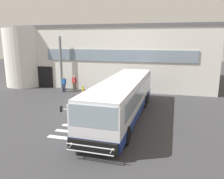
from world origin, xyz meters
TOP-DOWN VIEW (x-y plane):
  - ground_plane at (0.00, 0.00)m, footprint 80.00×90.00m
  - bay_paint_stripes at (2.00, -4.20)m, footprint 4.40×3.96m
  - terminal_building at (-0.69, 11.63)m, footprint 23.71×13.80m
  - entry_support_column at (-5.13, 5.40)m, footprint 0.28×0.28m
  - bus_main_foreground at (3.26, -1.73)m, footprint 3.28×12.38m
  - passenger_near_column at (-4.33, 4.26)m, footprint 0.59×0.25m
  - passenger_by_doorway at (-3.53, 5.15)m, footprint 0.58×0.29m
  - safety_bollard_yellow at (-1.92, 3.60)m, footprint 0.18×0.18m

SIDE VIEW (x-z plane):
  - ground_plane at x=0.00m, z-range -0.02..0.00m
  - bay_paint_stripes at x=2.00m, z-range 0.00..0.01m
  - safety_bollard_yellow at x=-1.92m, z-range 0.00..0.90m
  - passenger_near_column at x=-4.33m, z-range 0.09..1.77m
  - passenger_by_doorway at x=-3.53m, z-range 0.09..1.77m
  - bus_main_foreground at x=3.26m, z-range -0.01..2.69m
  - entry_support_column at x=-5.13m, z-range 0.00..5.76m
  - terminal_building at x=-0.69m, z-range -0.01..6.96m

